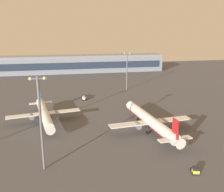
{
  "coord_description": "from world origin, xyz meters",
  "views": [
    {
      "loc": [
        -32.88,
        -95.18,
        38.71
      ],
      "look_at": [
        -6.08,
        32.96,
        4.0
      ],
      "focal_mm": 39.28,
      "sensor_mm": 36.0,
      "label": 1
    }
  ],
  "objects_px": {
    "pushback_tug": "(195,170)",
    "airplane_mid_apron": "(151,121)",
    "fuel_truck": "(84,97)",
    "apron_light_east": "(40,118)",
    "apron_light_west": "(127,69)",
    "airplane_terminal_side": "(44,114)"
  },
  "relations": [
    {
      "from": "pushback_tug",
      "to": "airplane_mid_apron",
      "type": "bearing_deg",
      "value": -72.07
    },
    {
      "from": "pushback_tug",
      "to": "fuel_truck",
      "type": "xyz_separation_m",
      "value": [
        -22.93,
        84.17,
        0.3
      ]
    },
    {
      "from": "pushback_tug",
      "to": "fuel_truck",
      "type": "bearing_deg",
      "value": -59.87
    },
    {
      "from": "fuel_truck",
      "to": "apron_light_east",
      "type": "xyz_separation_m",
      "value": [
        -18.65,
        -72.71,
        14.12
      ]
    },
    {
      "from": "pushback_tug",
      "to": "apron_light_west",
      "type": "height_order",
      "value": "apron_light_west"
    },
    {
      "from": "airplane_terminal_side",
      "to": "pushback_tug",
      "type": "bearing_deg",
      "value": 121.39
    },
    {
      "from": "apron_light_west",
      "to": "airplane_mid_apron",
      "type": "bearing_deg",
      "value": -97.64
    },
    {
      "from": "apron_light_east",
      "to": "fuel_truck",
      "type": "bearing_deg",
      "value": 75.61
    },
    {
      "from": "airplane_mid_apron",
      "to": "pushback_tug",
      "type": "distance_m",
      "value": 31.5
    },
    {
      "from": "airplane_mid_apron",
      "to": "fuel_truck",
      "type": "xyz_separation_m",
      "value": [
        -21.26,
        52.87,
        -2.9
      ]
    },
    {
      "from": "pushback_tug",
      "to": "apron_light_east",
      "type": "distance_m",
      "value": 45.47
    },
    {
      "from": "pushback_tug",
      "to": "fuel_truck",
      "type": "height_order",
      "value": "fuel_truck"
    },
    {
      "from": "airplane_terminal_side",
      "to": "pushback_tug",
      "type": "distance_m",
      "value": 66.7
    },
    {
      "from": "airplane_terminal_side",
      "to": "apron_light_west",
      "type": "xyz_separation_m",
      "value": [
        51.52,
        52.75,
        10.45
      ]
    },
    {
      "from": "airplane_terminal_side",
      "to": "pushback_tug",
      "type": "xyz_separation_m",
      "value": [
        43.53,
        -50.45,
        -2.87
      ]
    },
    {
      "from": "airplane_mid_apron",
      "to": "apron_light_east",
      "type": "height_order",
      "value": "apron_light_east"
    },
    {
      "from": "pushback_tug",
      "to": "apron_light_east",
      "type": "xyz_separation_m",
      "value": [
        -41.58,
        11.46,
        14.42
      ]
    },
    {
      "from": "apron_light_west",
      "to": "pushback_tug",
      "type": "bearing_deg",
      "value": -94.43
    },
    {
      "from": "pushback_tug",
      "to": "fuel_truck",
      "type": "distance_m",
      "value": 87.24
    },
    {
      "from": "airplane_terminal_side",
      "to": "fuel_truck",
      "type": "height_order",
      "value": "airplane_terminal_side"
    },
    {
      "from": "airplane_mid_apron",
      "to": "apron_light_east",
      "type": "bearing_deg",
      "value": -158.91
    },
    {
      "from": "airplane_mid_apron",
      "to": "pushback_tug",
      "type": "height_order",
      "value": "airplane_mid_apron"
    }
  ]
}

